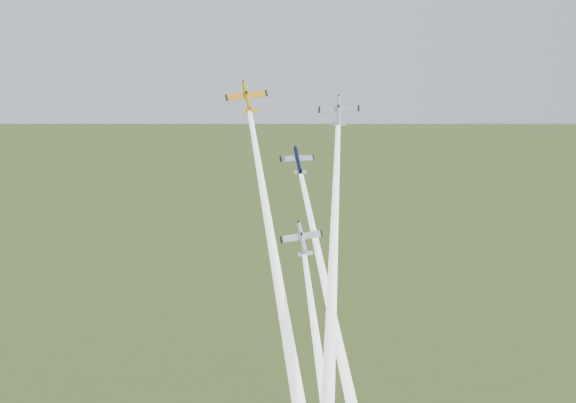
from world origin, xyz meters
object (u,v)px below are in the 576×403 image
object	(u,v)px
plane_yellow	(247,97)
plane_silver_right	(339,111)
plane_navy	(298,160)
plane_silver_low	(302,239)

from	to	relation	value
plane_yellow	plane_silver_right	distance (m)	19.99
plane_navy	plane_silver_low	world-z (taller)	plane_navy
plane_navy	plane_silver_low	xyz separation A→B (m)	(0.35, -10.61, -13.35)
plane_silver_low	plane_yellow	bearing A→B (deg)	114.26
plane_yellow	plane_silver_low	distance (m)	31.44
plane_yellow	plane_silver_right	xyz separation A→B (m)	(17.61, -9.27, -1.84)
plane_yellow	plane_silver_low	size ratio (longest dim) A/B	1.05
plane_navy	plane_silver_low	size ratio (longest dim) A/B	0.88
plane_yellow	plane_navy	size ratio (longest dim) A/B	1.19
plane_yellow	plane_silver_low	world-z (taller)	plane_yellow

